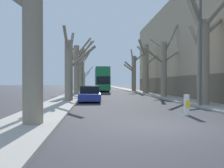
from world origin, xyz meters
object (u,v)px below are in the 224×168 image
Objects in this scene: street_tree_right_0 at (203,54)px; street_tree_right_1 at (164,66)px; street_tree_left_5 at (85,79)px; lamp_post at (199,39)px; street_tree_right_2 at (146,68)px; parked_car_1 at (90,91)px; street_tree_left_4 at (83,73)px; street_tree_left_2 at (77,68)px; street_tree_right_3 at (134,71)px; double_decker_bus at (102,78)px; street_tree_left_0 at (32,31)px; street_tree_left_3 at (81,69)px; traffic_bollard at (187,105)px; street_tree_left_1 at (70,66)px; parked_car_2 at (91,90)px; parked_car_0 at (90,94)px.

street_tree_right_0 is 8.75m from street_tree_right_1.
lamp_post is (9.50, -47.54, 1.98)m from street_tree_left_5.
street_tree_right_2 is 1.95× the size of parked_car_1.
street_tree_left_2 is at bearing -89.70° from street_tree_left_4.
street_tree_right_3 is (-0.16, 17.23, 0.24)m from street_tree_right_1.
street_tree_left_5 is 0.74× the size of street_tree_right_3.
street_tree_right_1 is 8.99m from parked_car_1.
street_tree_right_2 reaches higher than double_decker_bus.
street_tree_right_2 is (10.39, 23.73, 0.30)m from street_tree_left_0.
street_tree_right_2 is (10.07, -8.46, -0.34)m from street_tree_left_3.
street_tree_right_1 is 2.03× the size of parked_car_1.
lamp_post is at bearing -70.45° from street_tree_left_3.
street_tree_left_2 reaches higher than street_tree_right_2.
street_tree_left_4 is at bearing 89.82° from street_tree_left_0.
traffic_bollard is (-3.17, -13.05, -3.08)m from street_tree_right_1.
street_tree_left_2 is 1.31× the size of street_tree_left_5.
street_tree_right_2 is at bearing 51.39° from street_tree_left_1.
street_tree_right_0 is (10.18, -15.39, 0.06)m from street_tree_left_2.
street_tree_right_1 is at bearing -11.81° from parked_car_1.
street_tree_right_3 is at bearing 65.15° from street_tree_left_1.
street_tree_left_0 is 34.95m from double_decker_bus.
street_tree_left_0 is 0.76× the size of street_tree_left_4.
street_tree_left_4 is at bearing 104.24° from lamp_post.
street_tree_left_2 is 6.08m from parked_car_1.
parked_car_2 is at bearing 135.50° from street_tree_right_1.
lamp_post is at bearing -79.26° from double_decker_bus.
street_tree_left_0 is at bearing -100.73° from parked_car_0.
double_decker_bus is at bearing 102.48° from street_tree_right_0.
street_tree_left_1 is at bearing -89.67° from street_tree_left_4.
street_tree_left_0 is at bearing -147.69° from street_tree_right_0.
parked_car_1 is 3.83× the size of traffic_bollard.
street_tree_left_3 is at bearing -177.79° from street_tree_right_3.
lamp_post reaches higher than double_decker_bus.
street_tree_left_3 is at bearing 103.05° from traffic_bollard.
street_tree_left_2 is 11.47m from parked_car_0.
street_tree_left_2 is 21.15m from traffic_bollard.
street_tree_right_0 reaches higher than traffic_bollard.
street_tree_left_2 is at bearing 90.39° from street_tree_left_1.
street_tree_right_2 reaches higher than parked_car_2.
parked_car_0 is (1.86, -10.89, -3.07)m from street_tree_left_2.
street_tree_right_2 is (-0.04, 17.13, 0.20)m from street_tree_right_0.
street_tree_right_3 is at bearing 90.54° from street_tree_right_1.
street_tree_left_1 is at bearing -98.18° from parked_car_2.
lamp_post reaches higher than parked_car_0.
street_tree_left_5 is at bearing 89.78° from street_tree_left_0.
street_tree_right_3 reaches higher than street_tree_right_2.
street_tree_left_2 is at bearing -89.92° from street_tree_left_5.
traffic_bollard is (7.05, -51.02, -2.21)m from street_tree_left_5.
street_tree_left_2 reaches higher than parked_car_2.
parked_car_1 is (0.00, 5.98, -0.00)m from parked_car_0.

